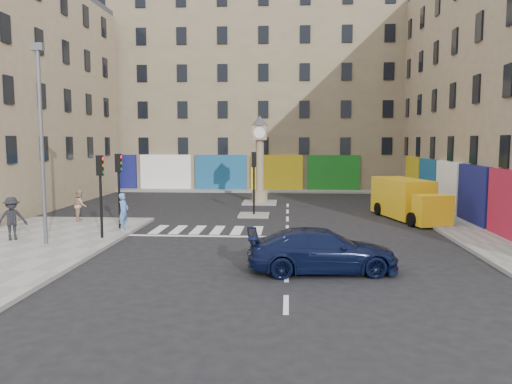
# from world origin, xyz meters

# --- Properties ---
(ground) EXTENTS (120.00, 120.00, 0.00)m
(ground) POSITION_xyz_m (0.00, 0.00, 0.00)
(ground) COLOR black
(ground) RESTS_ON ground
(sidewalk_left) EXTENTS (7.00, 16.00, 0.15)m
(sidewalk_left) POSITION_xyz_m (-11.00, -2.00, 0.07)
(sidewalk_left) COLOR gray
(sidewalk_left) RESTS_ON ground
(sidewalk_right) EXTENTS (2.60, 30.00, 0.15)m
(sidewalk_right) POSITION_xyz_m (8.70, 10.00, 0.07)
(sidewalk_right) COLOR gray
(sidewalk_right) RESTS_ON ground
(sidewalk_far) EXTENTS (32.00, 2.40, 0.15)m
(sidewalk_far) POSITION_xyz_m (-4.00, 22.20, 0.07)
(sidewalk_far) COLOR gray
(sidewalk_far) RESTS_ON ground
(island_near) EXTENTS (1.80, 1.80, 0.12)m
(island_near) POSITION_xyz_m (-2.00, 8.00, 0.06)
(island_near) COLOR gray
(island_near) RESTS_ON ground
(island_far) EXTENTS (2.40, 2.40, 0.12)m
(island_far) POSITION_xyz_m (-2.00, 14.00, 0.06)
(island_far) COLOR gray
(island_far) RESTS_ON ground
(building_far) EXTENTS (32.00, 10.00, 17.00)m
(building_far) POSITION_xyz_m (-4.00, 28.00, 8.50)
(building_far) COLOR #847558
(building_far) RESTS_ON ground
(building_left) EXTENTS (8.00, 20.00, 15.00)m
(building_left) POSITION_xyz_m (-19.00, 12.00, 7.50)
(building_left) COLOR #9E8467
(building_left) RESTS_ON ground
(traffic_light_left_near) EXTENTS (0.28, 0.22, 3.70)m
(traffic_light_left_near) POSITION_xyz_m (-8.30, 0.20, 2.62)
(traffic_light_left_near) COLOR black
(traffic_light_left_near) RESTS_ON sidewalk_left
(traffic_light_left_far) EXTENTS (0.28, 0.22, 3.70)m
(traffic_light_left_far) POSITION_xyz_m (-8.30, 2.60, 2.62)
(traffic_light_left_far) COLOR black
(traffic_light_left_far) RESTS_ON sidewalk_left
(traffic_light_island) EXTENTS (0.28, 0.22, 3.70)m
(traffic_light_island) POSITION_xyz_m (-2.00, 8.00, 2.59)
(traffic_light_island) COLOR black
(traffic_light_island) RESTS_ON island_near
(lamp_post) EXTENTS (0.50, 0.25, 8.30)m
(lamp_post) POSITION_xyz_m (-10.20, -1.20, 4.79)
(lamp_post) COLOR #595B60
(lamp_post) RESTS_ON sidewalk_left
(clock_pillar) EXTENTS (1.20, 1.20, 6.10)m
(clock_pillar) POSITION_xyz_m (-2.00, 14.00, 3.55)
(clock_pillar) COLOR #9E8467
(clock_pillar) RESTS_ON island_far
(navy_sedan) EXTENTS (5.35, 2.62, 1.50)m
(navy_sedan) POSITION_xyz_m (1.21, -4.46, 0.75)
(navy_sedan) COLOR black
(navy_sedan) RESTS_ON ground
(yellow_van) EXTENTS (3.33, 6.51, 2.27)m
(yellow_van) POSITION_xyz_m (6.83, 7.42, 1.13)
(yellow_van) COLOR yellow
(yellow_van) RESTS_ON ground
(pedestrian_blue) EXTENTS (0.53, 0.72, 1.79)m
(pedestrian_blue) POSITION_xyz_m (-8.00, 2.30, 1.04)
(pedestrian_blue) COLOR #567FC6
(pedestrian_blue) RESTS_ON sidewalk_left
(pedestrian_tan) EXTENTS (0.91, 1.01, 1.69)m
(pedestrian_tan) POSITION_xyz_m (-11.25, 4.82, 1.00)
(pedestrian_tan) COLOR tan
(pedestrian_tan) RESTS_ON sidewalk_left
(pedestrian_dark) EXTENTS (1.39, 1.33, 1.90)m
(pedestrian_dark) POSITION_xyz_m (-12.03, -0.54, 1.10)
(pedestrian_dark) COLOR black
(pedestrian_dark) RESTS_ON sidewalk_left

